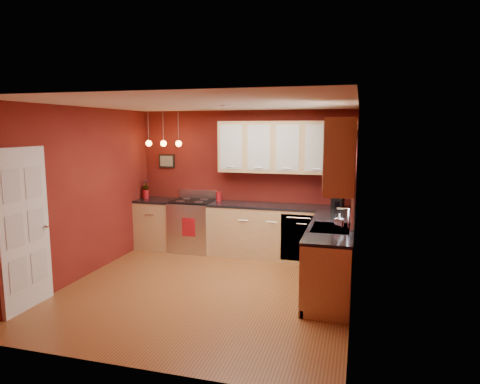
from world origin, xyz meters
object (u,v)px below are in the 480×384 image
(gas_range, at_px, (193,225))
(red_canister, at_px, (219,196))
(coffee_maker, at_px, (338,201))
(soap_pump, at_px, (339,221))
(sink, at_px, (331,229))

(gas_range, relative_size, red_canister, 6.58)
(gas_range, relative_size, coffee_maker, 4.08)
(gas_range, height_order, soap_pump, soap_pump)
(gas_range, xyz_separation_m, coffee_maker, (2.63, -0.00, 0.58))
(gas_range, bearing_deg, coffee_maker, -0.05)
(sink, height_order, coffee_maker, sink)
(sink, bearing_deg, red_canister, 142.77)
(coffee_maker, xyz_separation_m, soap_pump, (0.10, -1.57, -0.02))
(gas_range, relative_size, soap_pump, 5.07)
(gas_range, distance_m, red_canister, 0.73)
(red_canister, height_order, soap_pump, soap_pump)
(soap_pump, bearing_deg, gas_range, 150.07)
(gas_range, xyz_separation_m, soap_pump, (2.73, -1.57, 0.57))
(sink, distance_m, coffee_maker, 1.51)
(gas_range, distance_m, soap_pump, 3.20)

